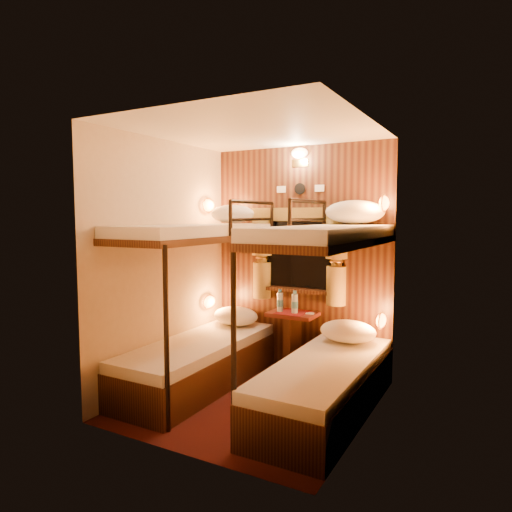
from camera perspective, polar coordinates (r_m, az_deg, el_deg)
The scene contains 22 objects.
floor at distance 4.32m, azimuth -0.29°, elevation -17.63°, with size 2.10×2.10×0.00m, color #370F0F.
ceiling at distance 4.05m, azimuth -0.31°, elevation 15.50°, with size 2.10×2.10×0.00m, color silver.
wall_back at distance 4.95m, azimuth 5.60°, elevation -0.36°, with size 2.40×2.40×0.00m, color #C6B293.
wall_front at distance 3.14m, azimuth -9.64°, elevation -3.54°, with size 2.40×2.40×0.00m, color #C6B293.
wall_left at distance 4.58m, azimuth -11.32°, elevation -0.88°, with size 2.40×2.40×0.00m, color #C6B293.
wall_right at distance 3.64m, azimuth 13.63°, elevation -2.44°, with size 2.40×2.40×0.00m, color #C6B293.
back_panel at distance 4.94m, azimuth 5.53°, elevation -0.38°, with size 2.00×0.03×2.40m, color black.
bunk_left at distance 4.53m, azimuth -7.15°, elevation -9.14°, with size 0.72×1.90×1.82m.
bunk_right at distance 3.94m, azimuth 8.65°, elevation -11.34°, with size 0.72×1.90×1.82m.
window at distance 4.91m, azimuth 5.39°, elevation -0.63°, with size 1.00×0.12×0.79m.
curtains at distance 4.87m, azimuth 5.24°, elevation 0.30°, with size 1.10×0.22×1.00m.
back_fixtures at distance 4.92m, azimuth 5.47°, elevation 11.81°, with size 0.54×0.09×0.48m.
reading_lamps at distance 4.63m, azimuth 3.90°, elevation -0.23°, with size 2.00×0.20×1.25m.
table at distance 4.91m, azimuth 4.59°, elevation -9.73°, with size 0.50×0.34×0.66m.
bottle_left at distance 4.86m, azimuth 3.02°, elevation -5.77°, with size 0.07×0.07×0.24m.
bottle_right at distance 4.79m, azimuth 4.86°, elevation -5.94°, with size 0.07×0.07×0.24m.
sachet_a at distance 4.80m, azimuth 6.75°, elevation -7.16°, with size 0.09×0.06×0.01m, color silver.
sachet_b at distance 4.84m, azimuth 6.83°, elevation -7.06°, with size 0.06×0.05×0.00m, color silver.
pillow_lower_left at distance 5.09m, azimuth -2.55°, elevation -7.50°, with size 0.52×0.37×0.20m, color white.
pillow_lower_right at distance 4.50m, azimuth 11.41°, elevation -9.22°, with size 0.54×0.39×0.21m, color white.
pillow_upper_left at distance 4.92m, azimuth -2.97°, elevation 5.28°, with size 0.50×0.36×0.20m, color white.
pillow_upper_right at distance 4.51m, azimuth 12.24°, elevation 5.40°, with size 0.58×0.41×0.23m, color white.
Camera 1 is at (1.93, -3.48, 1.67)m, focal length 32.00 mm.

